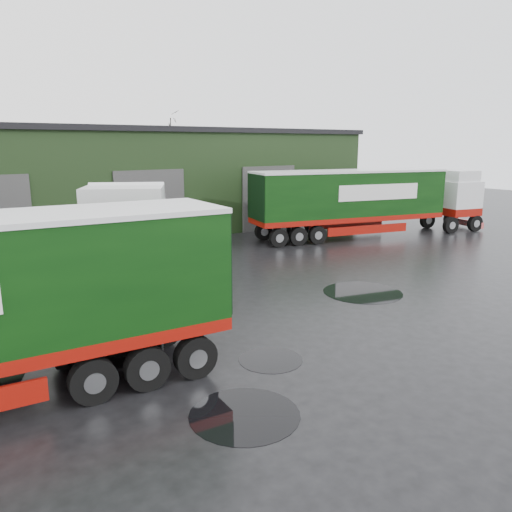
{
  "coord_description": "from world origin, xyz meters",
  "views": [
    {
      "loc": [
        -9.06,
        -11.15,
        5.36
      ],
      "look_at": [
        0.42,
        2.03,
        1.7
      ],
      "focal_mm": 35.0,
      "sensor_mm": 36.0,
      "label": 1
    }
  ],
  "objects": [
    {
      "name": "tree_back_b",
      "position": [
        10.0,
        30.0,
        3.75
      ],
      "size": [
        4.4,
        4.4,
        7.5
      ],
      "primitive_type": null,
      "color": "black",
      "rests_on": "ground"
    },
    {
      "name": "ground",
      "position": [
        0.0,
        0.0,
        0.0
      ],
      "size": [
        100.0,
        100.0,
        0.0
      ],
      "primitive_type": "plane",
      "color": "black"
    },
    {
      "name": "wash_bucket",
      "position": [
        -0.77,
        3.14,
        0.16
      ],
      "size": [
        0.36,
        0.36,
        0.31
      ],
      "primitive_type": "cylinder",
      "rotation": [
        0.0,
        0.0,
        -0.09
      ],
      "color": "#0814B4",
      "rests_on": "ground"
    },
    {
      "name": "warehouse",
      "position": [
        2.0,
        20.0,
        3.16
      ],
      "size": [
        32.4,
        12.4,
        6.3
      ],
      "color": "black",
      "rests_on": "ground"
    },
    {
      "name": "hero_tractor",
      "position": [
        -4.17,
        2.27,
        2.07
      ],
      "size": [
        5.63,
        7.19,
        4.13
      ],
      "primitive_type": null,
      "rotation": [
        0.0,
        0.0,
        -0.49
      ],
      "color": "#0B410C",
      "rests_on": "ground"
    },
    {
      "name": "lorry_right",
      "position": [
        12.05,
        9.0,
        1.97
      ],
      "size": [
        15.15,
        6.2,
        3.93
      ],
      "primitive_type": null,
      "rotation": [
        0.0,
        0.0,
        -1.82
      ],
      "color": "silver",
      "rests_on": "ground"
    },
    {
      "name": "puddle_0",
      "position": [
        -3.91,
        -3.6,
        0.0
      ],
      "size": [
        2.27,
        2.27,
        0.01
      ],
      "primitive_type": "cylinder",
      "color": "black",
      "rests_on": "ground"
    },
    {
      "name": "puddle_1",
      "position": [
        4.45,
        0.88,
        0.0
      ],
      "size": [
        2.9,
        2.9,
        0.01
      ],
      "primitive_type": "cylinder",
      "color": "black",
      "rests_on": "ground"
    },
    {
      "name": "puddle_4",
      "position": [
        -1.89,
        -1.81,
        0.0
      ],
      "size": [
        1.64,
        1.64,
        0.01
      ],
      "primitive_type": "cylinder",
      "color": "black",
      "rests_on": "ground"
    }
  ]
}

